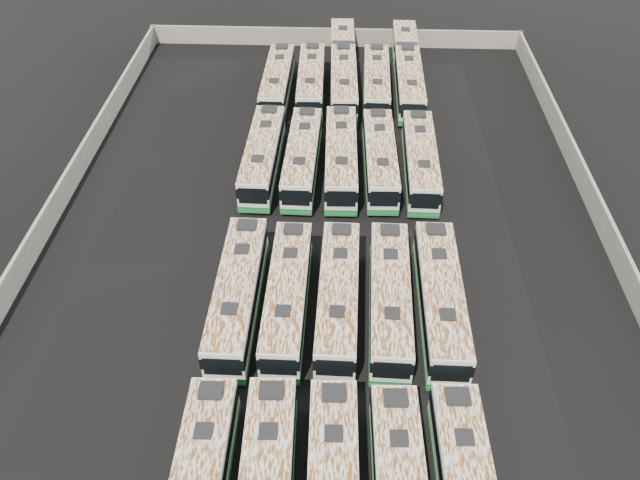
{
  "coord_description": "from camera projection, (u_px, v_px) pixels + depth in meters",
  "views": [
    {
      "loc": [
        1.18,
        -37.19,
        33.11
      ],
      "look_at": [
        -0.26,
        -1.72,
        1.6
      ],
      "focal_mm": 35.0,
      "sensor_mm": 36.0,
      "label": 1
    }
  ],
  "objects": [
    {
      "name": "bus_back_left",
      "position": [
        311.0,
        82.0,
        66.1
      ],
      "size": [
        2.88,
        12.65,
        3.55
      ],
      "rotation": [
        0.0,
        0.0,
        0.02
      ],
      "color": "silver",
      "rests_on": "ground"
    },
    {
      "name": "ground",
      "position": [
        324.0,
        241.0,
        49.81
      ],
      "size": [
        140.0,
        140.0,
        0.0
      ],
      "primitive_type": "plane",
      "color": "black",
      "rests_on": "ground"
    },
    {
      "name": "bus_midfront_right",
      "position": [
        390.0,
        298.0,
        42.64
      ],
      "size": [
        3.01,
        12.74,
        3.57
      ],
      "rotation": [
        0.0,
        0.0,
        -0.03
      ],
      "color": "silver",
      "rests_on": "ground"
    },
    {
      "name": "bus_midfront_far_right",
      "position": [
        440.0,
        299.0,
        42.54
      ],
      "size": [
        2.82,
        12.96,
        3.65
      ],
      "rotation": [
        0.0,
        0.0,
        -0.01
      ],
      "color": "silver",
      "rests_on": "ground"
    },
    {
      "name": "bus_back_right",
      "position": [
        376.0,
        83.0,
        65.92
      ],
      "size": [
        2.91,
        12.63,
        3.55
      ],
      "rotation": [
        0.0,
        0.0,
        -0.02
      ],
      "color": "silver",
      "rests_on": "ground"
    },
    {
      "name": "bus_midback_right",
      "position": [
        380.0,
        159.0,
        55.3
      ],
      "size": [
        2.9,
        12.58,
        3.53
      ],
      "rotation": [
        0.0,
        0.0,
        0.02
      ],
      "color": "silver",
      "rests_on": "ground"
    },
    {
      "name": "bus_midback_far_left",
      "position": [
        263.0,
        156.0,
        55.61
      ],
      "size": [
        2.96,
        12.82,
        3.6
      ],
      "rotation": [
        0.0,
        0.0,
        -0.02
      ],
      "color": "silver",
      "rests_on": "ground"
    },
    {
      "name": "bus_midfront_far_left",
      "position": [
        238.0,
        294.0,
        42.9
      ],
      "size": [
        2.82,
        12.97,
        3.65
      ],
      "rotation": [
        0.0,
        0.0,
        -0.01
      ],
      "color": "silver",
      "rests_on": "ground"
    },
    {
      "name": "perimeter_wall",
      "position": [
        324.0,
        230.0,
        49.08
      ],
      "size": [
        45.2,
        73.2,
        2.2
      ],
      "color": "#65625E",
      "rests_on": "ground"
    },
    {
      "name": "bus_midfront_left",
      "position": [
        287.0,
        296.0,
        42.81
      ],
      "size": [
        2.78,
        12.56,
        3.53
      ],
      "rotation": [
        0.0,
        0.0,
        -0.01
      ],
      "color": "silver",
      "rests_on": "ground"
    },
    {
      "name": "bus_midback_far_right",
      "position": [
        420.0,
        160.0,
        55.08
      ],
      "size": [
        2.87,
        12.59,
        3.54
      ],
      "rotation": [
        0.0,
        0.0,
        -0.02
      ],
      "color": "silver",
      "rests_on": "ground"
    },
    {
      "name": "bus_midback_left",
      "position": [
        302.0,
        158.0,
        55.4
      ],
      "size": [
        3.0,
        12.72,
        3.57
      ],
      "rotation": [
        0.0,
        0.0,
        -0.03
      ],
      "color": "silver",
      "rests_on": "ground"
    },
    {
      "name": "bus_back_far_left",
      "position": [
        277.0,
        82.0,
        66.14
      ],
      "size": [
        2.79,
        12.46,
        3.5
      ],
      "rotation": [
        0.0,
        0.0,
        -0.01
      ],
      "color": "silver",
      "rests_on": "ground"
    },
    {
      "name": "bus_midfront_center",
      "position": [
        338.0,
        297.0,
        42.76
      ],
      "size": [
        2.91,
        12.63,
        3.55
      ],
      "rotation": [
        0.0,
        0.0,
        -0.02
      ],
      "color": "silver",
      "rests_on": "ground"
    },
    {
      "name": "bus_back_far_right",
      "position": [
        407.0,
        69.0,
        68.3
      ],
      "size": [
        2.91,
        19.59,
        3.55
      ],
      "rotation": [
        0.0,
        0.0,
        -0.01
      ],
      "color": "silver",
      "rests_on": "ground"
    },
    {
      "name": "bus_back_center",
      "position": [
        343.0,
        68.0,
        68.4
      ],
      "size": [
        3.21,
        19.96,
        3.61
      ],
      "rotation": [
        0.0,
        0.0,
        0.03
      ],
      "color": "silver",
      "rests_on": "ground"
    },
    {
      "name": "bus_midback_center",
      "position": [
        341.0,
        157.0,
        55.36
      ],
      "size": [
        2.96,
        13.0,
        3.65
      ],
      "rotation": [
        0.0,
        0.0,
        0.02
      ],
      "color": "silver",
      "rests_on": "ground"
    }
  ]
}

